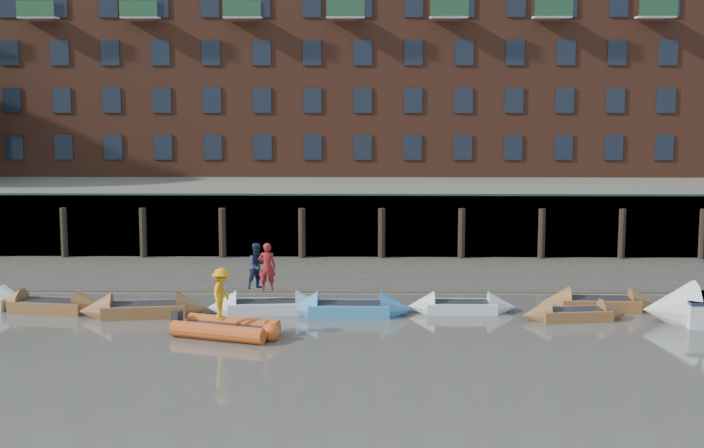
{
  "coord_description": "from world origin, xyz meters",
  "views": [
    {
      "loc": [
        1.21,
        -26.73,
        8.71
      ],
      "look_at": [
        0.65,
        12.0,
        3.2
      ],
      "focal_mm": 50.0,
      "sensor_mm": 36.0,
      "label": 1
    }
  ],
  "objects_px": {
    "rowboat_6": "(575,314)",
    "rib_tender": "(230,329)",
    "person_rower_b": "(258,266)",
    "person_rib_crew": "(222,294)",
    "rowboat_4": "(349,309)",
    "person_rower_a": "(267,267)",
    "rowboat_2": "(144,309)",
    "rowboat_1": "(50,306)",
    "rowboat_3": "(266,307)",
    "rowboat_7": "(600,304)",
    "rowboat_5": "(461,307)"
  },
  "relations": [
    {
      "from": "rowboat_6",
      "to": "rib_tender",
      "type": "xyz_separation_m",
      "value": [
        -12.58,
        -2.66,
        0.08
      ]
    },
    {
      "from": "person_rower_b",
      "to": "person_rib_crew",
      "type": "xyz_separation_m",
      "value": [
        -0.84,
        -3.87,
        -0.26
      ]
    },
    {
      "from": "person_rower_b",
      "to": "rowboat_6",
      "type": "bearing_deg",
      "value": -41.3
    },
    {
      "from": "rowboat_4",
      "to": "person_rower_a",
      "type": "relative_size",
      "value": 2.59
    },
    {
      "from": "rowboat_2",
      "to": "person_rib_crew",
      "type": "bearing_deg",
      "value": -49.75
    },
    {
      "from": "rowboat_4",
      "to": "person_rib_crew",
      "type": "height_order",
      "value": "person_rib_crew"
    },
    {
      "from": "rowboat_1",
      "to": "rowboat_3",
      "type": "distance_m",
      "value": 8.41
    },
    {
      "from": "rib_tender",
      "to": "rowboat_7",
      "type": "bearing_deg",
      "value": 36.37
    },
    {
      "from": "rib_tender",
      "to": "person_rower_a",
      "type": "distance_m",
      "value": 4.04
    },
    {
      "from": "rowboat_6",
      "to": "rib_tender",
      "type": "distance_m",
      "value": 12.86
    },
    {
      "from": "rowboat_7",
      "to": "person_rib_crew",
      "type": "distance_m",
      "value": 14.86
    },
    {
      "from": "rib_tender",
      "to": "rowboat_3",
      "type": "bearing_deg",
      "value": 95.05
    },
    {
      "from": "rowboat_4",
      "to": "rowboat_7",
      "type": "distance_m",
      "value": 9.83
    },
    {
      "from": "rowboat_7",
      "to": "person_rib_crew",
      "type": "height_order",
      "value": "person_rib_crew"
    },
    {
      "from": "person_rib_crew",
      "to": "rowboat_3",
      "type": "bearing_deg",
      "value": -8.65
    },
    {
      "from": "rowboat_7",
      "to": "rib_tender",
      "type": "distance_m",
      "value": 14.55
    },
    {
      "from": "rowboat_2",
      "to": "rowboat_5",
      "type": "bearing_deg",
      "value": -4.34
    },
    {
      "from": "rowboat_3",
      "to": "rowboat_4",
      "type": "relative_size",
      "value": 0.97
    },
    {
      "from": "rowboat_7",
      "to": "person_rower_b",
      "type": "bearing_deg",
      "value": -174.69
    },
    {
      "from": "person_rower_b",
      "to": "rowboat_1",
      "type": "bearing_deg",
      "value": 145.68
    },
    {
      "from": "rowboat_7",
      "to": "rib_tender",
      "type": "bearing_deg",
      "value": -159.33
    },
    {
      "from": "rowboat_1",
      "to": "rowboat_2",
      "type": "height_order",
      "value": "rowboat_2"
    },
    {
      "from": "rowboat_5",
      "to": "person_rower_a",
      "type": "xyz_separation_m",
      "value": [
        -7.47,
        -0.21,
        1.59
      ]
    },
    {
      "from": "person_rib_crew",
      "to": "rowboat_4",
      "type": "bearing_deg",
      "value": -44.09
    },
    {
      "from": "rowboat_4",
      "to": "rowboat_5",
      "type": "distance_m",
      "value": 4.35
    },
    {
      "from": "rowboat_3",
      "to": "rowboat_6",
      "type": "bearing_deg",
      "value": -10.03
    },
    {
      "from": "person_rower_a",
      "to": "person_rib_crew",
      "type": "distance_m",
      "value": 3.83
    },
    {
      "from": "rib_tender",
      "to": "person_rib_crew",
      "type": "distance_m",
      "value": 1.26
    },
    {
      "from": "rowboat_1",
      "to": "person_rower_a",
      "type": "distance_m",
      "value": 8.62
    },
    {
      "from": "rowboat_4",
      "to": "rib_tender",
      "type": "bearing_deg",
      "value": -141.04
    },
    {
      "from": "rowboat_4",
      "to": "person_rower_a",
      "type": "distance_m",
      "value": 3.54
    },
    {
      "from": "rowboat_3",
      "to": "person_rower_b",
      "type": "height_order",
      "value": "person_rower_b"
    },
    {
      "from": "rowboat_2",
      "to": "person_rower_b",
      "type": "xyz_separation_m",
      "value": [
        4.25,
        0.83,
        1.54
      ]
    },
    {
      "from": "rowboat_2",
      "to": "rib_tender",
      "type": "bearing_deg",
      "value": -47.7
    },
    {
      "from": "rowboat_1",
      "to": "rowboat_5",
      "type": "height_order",
      "value": "rowboat_1"
    },
    {
      "from": "rib_tender",
      "to": "person_rib_crew",
      "type": "height_order",
      "value": "person_rib_crew"
    },
    {
      "from": "rowboat_4",
      "to": "rowboat_2",
      "type": "bearing_deg",
      "value": -177.79
    },
    {
      "from": "rowboat_5",
      "to": "rowboat_3",
      "type": "bearing_deg",
      "value": -178.59
    },
    {
      "from": "rowboat_1",
      "to": "rowboat_4",
      "type": "distance_m",
      "value": 11.63
    },
    {
      "from": "rowboat_1",
      "to": "rowboat_7",
      "type": "relative_size",
      "value": 0.99
    },
    {
      "from": "rowboat_4",
      "to": "rowboat_1",
      "type": "bearing_deg",
      "value": 178.39
    },
    {
      "from": "rowboat_3",
      "to": "rowboat_6",
      "type": "height_order",
      "value": "rowboat_3"
    },
    {
      "from": "rowboat_2",
      "to": "person_rib_crew",
      "type": "xyz_separation_m",
      "value": [
        3.41,
        -3.04,
        1.27
      ]
    },
    {
      "from": "rowboat_6",
      "to": "person_rower_b",
      "type": "relative_size",
      "value": 2.32
    },
    {
      "from": "person_rower_a",
      "to": "person_rib_crew",
      "type": "bearing_deg",
      "value": 70.22
    },
    {
      "from": "rowboat_3",
      "to": "rowboat_1",
      "type": "bearing_deg",
      "value": 174.23
    },
    {
      "from": "rowboat_5",
      "to": "rowboat_6",
      "type": "xyz_separation_m",
      "value": [
        4.14,
        -1.17,
        -0.01
      ]
    },
    {
      "from": "rowboat_3",
      "to": "rowboat_5",
      "type": "height_order",
      "value": "rowboat_3"
    },
    {
      "from": "rowboat_5",
      "to": "person_rower_a",
      "type": "distance_m",
      "value": 7.65
    },
    {
      "from": "person_rower_b",
      "to": "person_rib_crew",
      "type": "distance_m",
      "value": 3.97
    }
  ]
}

